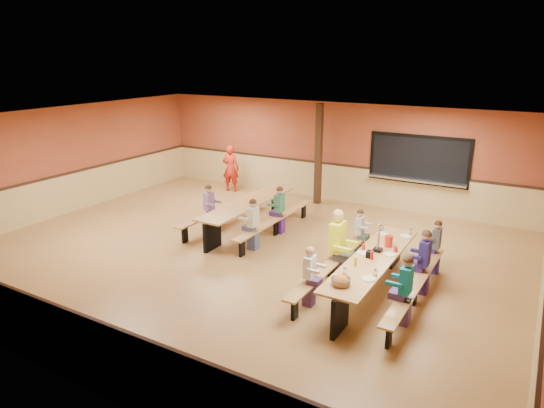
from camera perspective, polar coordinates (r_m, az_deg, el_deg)
The scene contains 23 objects.
ground at distance 11.16m, azimuth -3.36°, elevation -5.81°, with size 12.00×12.00×0.00m, color olive.
room_envelope at distance 10.91m, azimuth -3.43°, elevation -2.47°, with size 12.04×10.04×3.02m.
kitchen_pass_through at distance 14.15m, azimuth 16.85°, elevation 4.79°, with size 2.78×0.28×1.38m.
structural_post at distance 14.51m, azimuth 5.50°, elevation 5.80°, with size 0.18×0.18×3.00m, color black.
cafeteria_table_main at distance 9.36m, azimuth 11.70°, elevation -7.39°, with size 1.91×3.70×0.74m.
cafeteria_table_second at distance 12.47m, azimuth -2.81°, elevation -0.70°, with size 1.91×3.70×0.74m.
seated_child_white_left at distance 8.77m, azimuth 4.42°, elevation -8.55°, with size 0.32×0.27×1.12m, color white, non-canonical shape.
seated_adult_yellow at distance 9.75m, azimuth 7.64°, elevation -4.87°, with size 0.49×0.40×1.45m, color #F4FF1F, non-canonical shape.
seated_child_grey_left at distance 10.93m, azimuth 10.23°, elevation -3.45°, with size 0.32×0.26×1.11m, color #B8B8B8, non-canonical shape.
seated_child_teal_right at distance 8.46m, azimuth 15.41°, elevation -9.78°, with size 0.38×0.31×1.23m, color #10738F, non-canonical shape.
seated_child_navy_right at distance 9.59m, azimuth 17.44°, elevation -6.58°, with size 0.39×0.32×1.25m, color #201854, non-canonical shape.
seated_child_char_right at distance 10.55m, azimuth 18.71°, elevation -4.84°, with size 0.33×0.27×1.13m, color #42454B, non-canonical shape.
seated_child_purple_sec at distance 12.47m, azimuth -7.41°, elevation -0.49°, with size 0.36×0.30×1.19m, color #835C8F, non-canonical shape.
seated_child_green_sec at distance 12.19m, azimuth 0.90°, elevation -0.74°, with size 0.36×0.30×1.20m, color #306E4D, non-canonical shape.
seated_child_tan_sec at distance 11.18m, azimuth -2.22°, elevation -2.45°, with size 0.37×0.30×1.20m, color beige, non-canonical shape.
standing_woman at distance 15.98m, azimuth -4.88°, elevation 4.19°, with size 0.56×0.37×1.53m, color red.
punch_pitcher at distance 9.81m, azimuth 13.57°, elevation -4.28°, with size 0.16×0.16×0.22m, color red.
chip_bowl at distance 8.11m, azimuth 8.10°, elevation -8.93°, with size 0.32×0.32×0.15m, color orange, non-canonical shape.
napkin_dispenser at distance 9.24m, azimuth 11.39°, elevation -5.81°, with size 0.10×0.14×0.13m, color black.
condiment_mustard at distance 8.84m, azimuth 9.80°, elevation -6.67°, with size 0.06×0.06×0.17m, color yellow.
condiment_ketchup at distance 9.14m, azimuth 11.67°, elevation -5.94°, with size 0.06×0.06×0.17m, color #B2140F.
table_paddle at distance 9.52m, azimuth 12.36°, elevation -4.70°, with size 0.16×0.16×0.56m.
place_settings at distance 9.25m, azimuth 11.80°, elevation -5.87°, with size 0.65×3.30×0.11m, color beige, non-canonical shape.
Camera 1 is at (5.71, -8.54, 4.38)m, focal length 32.00 mm.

